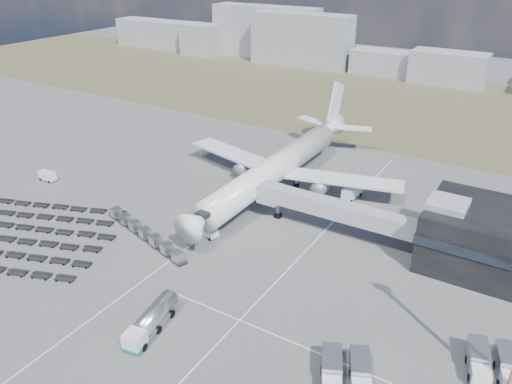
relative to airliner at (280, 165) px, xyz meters
The scene contains 14 objects.
ground 32.81m from the airliner, 90.00° to the right, with size 420.00×420.00×0.00m, color #565659.
grass_strip 77.80m from the airliner, 90.00° to the left, with size 420.00×90.00×0.01m, color brown.
lane_markings 31.41m from the airliner, 71.60° to the right, with size 47.12×110.00×0.01m.
jet_bridge 19.89m from the airliner, 36.93° to the right, with size 30.30×3.80×7.05m.
airliner is the anchor object (origin of this frame).
skyline 120.60m from the airliner, 104.41° to the left, with size 288.72×27.17×22.94m.
fuel_tanker 48.91m from the airliner, 81.88° to the right, with size 4.26×10.57×3.32m.
pushback_tug 24.81m from the airliner, 92.33° to the right, with size 3.35×1.89×1.50m, color white.
utility_van 51.91m from the airliner, 152.67° to the right, with size 4.00×1.81×2.16m, color white.
catering_truck 16.16m from the airliner, 12.30° to the left, with size 2.95×5.64×2.47m.
service_trucks_near 54.34m from the airliner, 52.67° to the right, with size 8.09×8.67×2.79m.
service_trucks_far 58.75m from the airliner, 33.03° to the right, with size 10.38×8.88×2.71m.
uld_row 32.85m from the airliner, 108.52° to the right, with size 23.10×8.07×1.82m.
baggage_dollies 51.57m from the airliner, 125.42° to the right, with size 37.10×32.41×0.75m.
Camera 1 is at (46.47, -53.50, 47.02)m, focal length 35.00 mm.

